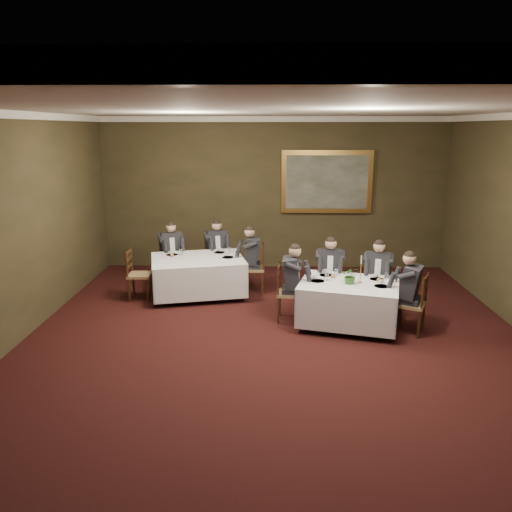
{
  "coord_description": "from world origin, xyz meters",
  "views": [
    {
      "loc": [
        -0.15,
        -6.63,
        3.25
      ],
      "look_at": [
        -0.33,
        1.53,
        1.15
      ],
      "focal_mm": 35.0,
      "sensor_mm": 36.0,
      "label": 1
    }
  ],
  "objects_px": {
    "diner_main_backleft": "(329,281)",
    "chair_main_backright": "(377,297)",
    "chair_sec_endright": "(254,278)",
    "chair_main_backleft": "(329,293)",
    "chair_main_endleft": "(289,304)",
    "candlestick": "(361,272)",
    "diner_sec_backright": "(216,258)",
    "diner_sec_endright": "(254,267)",
    "diner_main_endleft": "(290,292)",
    "chair_main_endright": "(411,316)",
    "chair_sec_backright": "(216,268)",
    "chair_sec_endleft": "(140,285)",
    "painting": "(327,182)",
    "centerpiece": "(351,275)",
    "diner_main_endright": "(411,303)",
    "diner_main_backright": "(377,285)",
    "table_main": "(348,301)",
    "chair_sec_backleft": "(172,270)",
    "table_second": "(198,273)",
    "diner_sec_backleft": "(171,260)"
  },
  "relations": [
    {
      "from": "chair_sec_backright",
      "to": "painting",
      "type": "xyz_separation_m",
      "value": [
        2.47,
        1.09,
        1.76
      ]
    },
    {
      "from": "chair_main_backleft",
      "to": "diner_main_backright",
      "type": "height_order",
      "value": "diner_main_backright"
    },
    {
      "from": "chair_main_endright",
      "to": "chair_sec_backright",
      "type": "height_order",
      "value": "same"
    },
    {
      "from": "chair_main_endright",
      "to": "centerpiece",
      "type": "bearing_deg",
      "value": 105.02
    },
    {
      "from": "chair_main_backleft",
      "to": "chair_main_backright",
      "type": "relative_size",
      "value": 1.0
    },
    {
      "from": "chair_main_endleft",
      "to": "diner_sec_backleft",
      "type": "xyz_separation_m",
      "value": [
        -2.43,
        2.07,
        0.23
      ]
    },
    {
      "from": "chair_sec_backleft",
      "to": "diner_sec_backleft",
      "type": "xyz_separation_m",
      "value": [
        0.0,
        -0.01,
        0.23
      ]
    },
    {
      "from": "diner_main_backleft",
      "to": "painting",
      "type": "relative_size",
      "value": 0.64
    },
    {
      "from": "diner_sec_backleft",
      "to": "chair_sec_backright",
      "type": "xyz_separation_m",
      "value": [
        0.94,
        0.23,
        -0.23
      ]
    },
    {
      "from": "table_main",
      "to": "chair_sec_endleft",
      "type": "height_order",
      "value": "chair_sec_endleft"
    },
    {
      "from": "chair_sec_endright",
      "to": "chair_main_backleft",
      "type": "bearing_deg",
      "value": -122.34
    },
    {
      "from": "chair_main_endleft",
      "to": "diner_sec_backleft",
      "type": "distance_m",
      "value": 3.2
    },
    {
      "from": "centerpiece",
      "to": "diner_sec_endright",
      "type": "bearing_deg",
      "value": 131.47
    },
    {
      "from": "table_main",
      "to": "chair_main_backright",
      "type": "bearing_deg",
      "value": 47.76
    },
    {
      "from": "chair_sec_backright",
      "to": "candlestick",
      "type": "relative_size",
      "value": 2.1
    },
    {
      "from": "table_main",
      "to": "painting",
      "type": "height_order",
      "value": "painting"
    },
    {
      "from": "chair_sec_backright",
      "to": "centerpiece",
      "type": "bearing_deg",
      "value": 111.65
    },
    {
      "from": "diner_sec_endright",
      "to": "diner_main_endleft",
      "type": "bearing_deg",
      "value": -156.87
    },
    {
      "from": "chair_sec_endright",
      "to": "chair_sec_endleft",
      "type": "relative_size",
      "value": 1.0
    },
    {
      "from": "diner_main_backright",
      "to": "chair_sec_endright",
      "type": "xyz_separation_m",
      "value": [
        -2.24,
        1.12,
        -0.23
      ]
    },
    {
      "from": "chair_main_endleft",
      "to": "candlestick",
      "type": "bearing_deg",
      "value": 82.5
    },
    {
      "from": "table_second",
      "to": "chair_sec_endright",
      "type": "bearing_deg",
      "value": 12.9
    },
    {
      "from": "chair_main_backleft",
      "to": "diner_main_endright",
      "type": "relative_size",
      "value": 0.74
    },
    {
      "from": "diner_main_backleft",
      "to": "chair_main_endleft",
      "type": "xyz_separation_m",
      "value": [
        -0.77,
        -0.64,
        -0.23
      ]
    },
    {
      "from": "table_second",
      "to": "chair_main_backleft",
      "type": "xyz_separation_m",
      "value": [
        2.52,
        -0.64,
        -0.17
      ]
    },
    {
      "from": "chair_main_endleft",
      "to": "chair_sec_endleft",
      "type": "xyz_separation_m",
      "value": [
        -2.86,
        1.03,
        0.0
      ]
    },
    {
      "from": "table_second",
      "to": "chair_main_backright",
      "type": "bearing_deg",
      "value": -14.3
    },
    {
      "from": "table_second",
      "to": "chair_main_backright",
      "type": "relative_size",
      "value": 2.06
    },
    {
      "from": "candlestick",
      "to": "painting",
      "type": "distance_m",
      "value": 3.81
    },
    {
      "from": "diner_main_backleft",
      "to": "diner_main_endright",
      "type": "bearing_deg",
      "value": 142.7
    },
    {
      "from": "chair_sec_endright",
      "to": "centerpiece",
      "type": "xyz_separation_m",
      "value": [
        1.63,
        -1.86,
        0.63
      ]
    },
    {
      "from": "chair_main_backleft",
      "to": "diner_sec_backright",
      "type": "height_order",
      "value": "diner_sec_backright"
    },
    {
      "from": "diner_main_endright",
      "to": "candlestick",
      "type": "distance_m",
      "value": 0.94
    },
    {
      "from": "chair_main_backleft",
      "to": "diner_main_backright",
      "type": "xyz_separation_m",
      "value": [
        0.83,
        -0.23,
        0.23
      ]
    },
    {
      "from": "diner_main_backleft",
      "to": "chair_main_backright",
      "type": "height_order",
      "value": "diner_main_backleft"
    },
    {
      "from": "chair_main_backright",
      "to": "chair_main_backleft",
      "type": "bearing_deg",
      "value": 2.3
    },
    {
      "from": "diner_main_backright",
      "to": "chair_sec_backleft",
      "type": "relative_size",
      "value": 1.35
    },
    {
      "from": "table_second",
      "to": "chair_main_endleft",
      "type": "bearing_deg",
      "value": -36.4
    },
    {
      "from": "chair_sec_backright",
      "to": "painting",
      "type": "bearing_deg",
      "value": -177.99
    },
    {
      "from": "chair_main_endleft",
      "to": "chair_main_endright",
      "type": "height_order",
      "value": "same"
    },
    {
      "from": "table_main",
      "to": "diner_main_endleft",
      "type": "xyz_separation_m",
      "value": [
        -0.97,
        0.25,
        0.06
      ]
    },
    {
      "from": "table_second",
      "to": "diner_main_endleft",
      "type": "relative_size",
      "value": 1.53
    },
    {
      "from": "diner_main_backright",
      "to": "chair_main_endleft",
      "type": "xyz_separation_m",
      "value": [
        -1.6,
        -0.42,
        -0.23
      ]
    },
    {
      "from": "diner_main_backleft",
      "to": "chair_sec_endright",
      "type": "bearing_deg",
      "value": -25.77
    },
    {
      "from": "table_main",
      "to": "diner_main_backright",
      "type": "height_order",
      "value": "diner_main_backright"
    },
    {
      "from": "centerpiece",
      "to": "diner_main_backright",
      "type": "bearing_deg",
      "value": 50.2
    },
    {
      "from": "chair_sec_backleft",
      "to": "candlestick",
      "type": "distance_m",
      "value": 4.33
    },
    {
      "from": "table_main",
      "to": "chair_sec_backleft",
      "type": "bearing_deg",
      "value": 145.62
    },
    {
      "from": "diner_main_backright",
      "to": "chair_main_endright",
      "type": "height_order",
      "value": "diner_main_backright"
    },
    {
      "from": "diner_main_endleft",
      "to": "diner_main_backright",
      "type": "bearing_deg",
      "value": 109.31
    }
  ]
}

